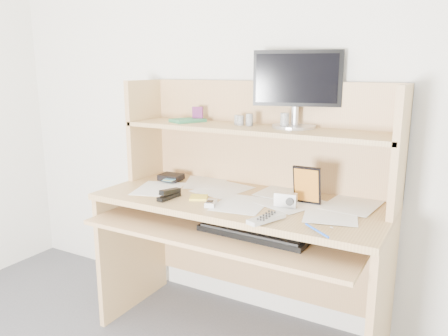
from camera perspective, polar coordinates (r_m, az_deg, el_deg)
The scene contains 19 objects.
back_wall at distance 2.31m, azimuth 5.85°, elevation 10.02°, with size 3.60×0.04×2.50m, color silver.
desk at distance 2.20m, azimuth 3.01°, elevation -4.86°, with size 1.40×0.70×1.30m.
paper_clutter at distance 2.11m, azimuth 2.06°, elevation -3.93°, with size 1.32×0.54×0.01m, color silver.
keyboard at distance 1.93m, azimuth 4.03°, elevation -8.24°, with size 0.50×0.19×0.03m.
tv_remote at distance 1.80m, azimuth 5.55°, elevation -6.60°, with size 0.05×0.18×0.02m, color #AFAFA9.
flip_phone at distance 1.99m, azimuth -1.72°, elevation -4.52°, with size 0.04×0.08×0.02m, color #BBBBBD.
stapler at distance 2.11m, azimuth -7.21°, elevation -3.33°, with size 0.04×0.14×0.04m, color black.
wallet at distance 2.45m, azimuth -6.93°, elevation -1.16°, with size 0.12×0.10×0.03m, color black.
sticky_note_pad at distance 2.11m, azimuth -3.33°, elevation -3.87°, with size 0.08×0.08×0.01m, color yellow.
digital_camera at distance 1.99m, azimuth 8.05°, elevation -4.11°, with size 0.10×0.04×0.06m, color silver.
game_case at distance 2.02m, azimuth 10.79°, elevation -2.21°, with size 0.13×0.01×0.18m, color black.
blue_pen at distance 1.71m, azimuth 12.02°, elevation -7.99°, with size 0.01×0.01×0.15m, color blue.
card_box at distance 2.39m, azimuth -3.46°, elevation 7.05°, with size 0.06×0.02×0.08m, color maroon.
shelf_book at distance 2.37m, azimuth -4.77°, elevation 6.22°, with size 0.12×0.17×0.02m, color #388E5F.
chip_stack_a at distance 2.22m, azimuth 2.16°, elevation 6.22°, with size 0.04×0.04×0.05m, color black.
chip_stack_b at distance 2.20m, azimuth 3.34°, elevation 6.30°, with size 0.04×0.04×0.06m, color silver.
chip_stack_c at distance 2.25m, azimuth 1.84°, elevation 6.32°, with size 0.04×0.04×0.05m, color black.
chip_stack_d at distance 2.14m, azimuth 7.91°, elevation 6.17°, with size 0.04×0.04×0.07m, color white.
monitor at distance 2.16m, azimuth 9.47°, elevation 10.44°, with size 0.42×0.21×0.37m.
Camera 1 is at (0.92, -0.32, 1.36)m, focal length 35.00 mm.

